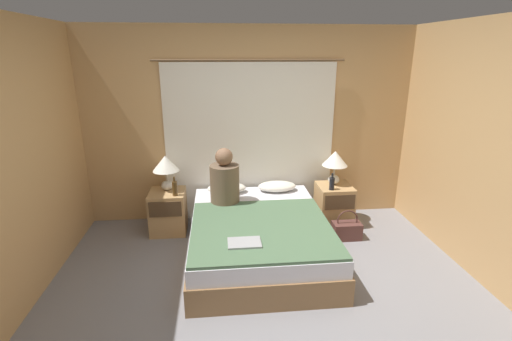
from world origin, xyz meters
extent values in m
plane|color=gray|center=(0.00, 0.00, 0.00)|extent=(16.00, 16.00, 0.00)
cube|color=tan|center=(0.00, 1.99, 1.25)|extent=(4.34, 0.06, 2.50)
cube|color=white|center=(0.00, 1.93, 1.03)|extent=(2.19, 0.02, 2.06)
cylinder|color=brown|center=(0.00, 1.93, 2.08)|extent=(2.39, 0.02, 0.02)
cube|color=olive|center=(0.00, 0.88, 0.14)|extent=(1.48, 1.98, 0.27)
cube|color=silver|center=(0.00, 0.88, 0.36)|extent=(1.44, 1.94, 0.17)
cube|color=tan|center=(-1.07, 1.58, 0.26)|extent=(0.44, 0.44, 0.53)
cube|color=#4C3823|center=(-1.07, 1.35, 0.39)|extent=(0.38, 0.02, 0.19)
cube|color=tan|center=(1.07, 1.58, 0.26)|extent=(0.44, 0.44, 0.53)
cube|color=#4C3823|center=(1.07, 1.35, 0.39)|extent=(0.38, 0.02, 0.19)
ellipsoid|color=silver|center=(-1.07, 1.65, 0.59)|extent=(0.15, 0.15, 0.12)
cylinder|color=#B2A893|center=(-1.07, 1.65, 0.71)|extent=(0.02, 0.02, 0.13)
cone|color=white|center=(-1.07, 1.65, 0.87)|extent=(0.32, 0.32, 0.19)
ellipsoid|color=silver|center=(1.07, 1.65, 0.59)|extent=(0.15, 0.15, 0.12)
cylinder|color=#B2A893|center=(1.07, 1.65, 0.71)|extent=(0.02, 0.02, 0.13)
cone|color=white|center=(1.07, 1.65, 0.87)|extent=(0.32, 0.32, 0.19)
ellipsoid|color=silver|center=(-0.33, 1.69, 0.51)|extent=(0.49, 0.29, 0.12)
ellipsoid|color=silver|center=(0.33, 1.69, 0.51)|extent=(0.49, 0.29, 0.12)
cube|color=#4C6B4C|center=(0.00, 0.61, 0.46)|extent=(1.42, 1.38, 0.03)
cylinder|color=brown|center=(-0.35, 1.34, 0.68)|extent=(0.34, 0.34, 0.47)
sphere|color=#846047|center=(-0.35, 1.34, 1.02)|extent=(0.20, 0.20, 0.20)
cylinder|color=#513819|center=(-0.95, 1.44, 0.62)|extent=(0.06, 0.06, 0.18)
cylinder|color=#513819|center=(-0.95, 1.44, 0.73)|extent=(0.02, 0.02, 0.06)
cylinder|color=black|center=(0.98, 1.44, 0.61)|extent=(0.06, 0.06, 0.16)
cylinder|color=black|center=(0.98, 1.44, 0.71)|extent=(0.02, 0.02, 0.06)
cube|color=#9EA0A5|center=(-0.20, 0.28, 0.49)|extent=(0.31, 0.21, 0.02)
cube|color=brown|center=(1.10, 1.14, 0.10)|extent=(0.34, 0.19, 0.21)
torus|color=#492B27|center=(1.10, 1.14, 0.25)|extent=(0.25, 0.02, 0.25)
camera|label=1|loc=(-0.41, -2.78, 2.18)|focal=26.00mm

